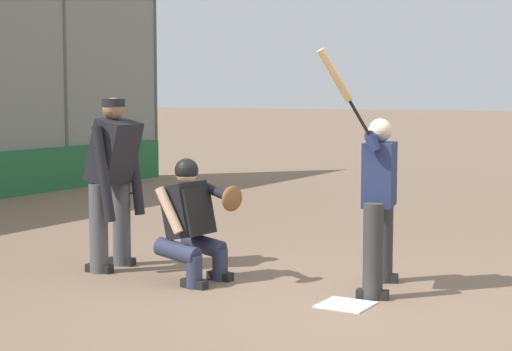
# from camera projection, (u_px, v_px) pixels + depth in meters

# --- Properties ---
(ground_plane) EXTENTS (160.00, 160.00, 0.00)m
(ground_plane) POSITION_uv_depth(u_px,v_px,m) (346.00, 305.00, 7.30)
(ground_plane) COLOR #7A604C
(home_plate_marker) EXTENTS (0.43, 0.43, 0.01)m
(home_plate_marker) POSITION_uv_depth(u_px,v_px,m) (346.00, 305.00, 7.30)
(home_plate_marker) COLOR white
(home_plate_marker) RESTS_ON ground_plane
(batter_at_plate) EXTENTS (1.11, 0.57, 2.19)m
(batter_at_plate) POSITION_uv_depth(u_px,v_px,m) (378.00, 197.00, 7.77)
(batter_at_plate) COLOR #333333
(batter_at_plate) RESTS_ON ground_plane
(catcher_behind_plate) EXTENTS (0.63, 0.75, 1.19)m
(catcher_behind_plate) POSITION_uv_depth(u_px,v_px,m) (193.00, 218.00, 8.14)
(catcher_behind_plate) COLOR #2D334C
(catcher_behind_plate) RESTS_ON ground_plane
(umpire_home) EXTENTS (0.71, 0.46, 1.76)m
(umpire_home) POSITION_uv_depth(u_px,v_px,m) (113.00, 177.00, 8.71)
(umpire_home) COLOR #4C4C51
(umpire_home) RESTS_ON ground_plane
(spare_bat_third_base_side) EXTENTS (0.85, 0.09, 0.07)m
(spare_bat_third_base_side) POSITION_uv_depth(u_px,v_px,m) (111.00, 196.00, 14.74)
(spare_bat_third_base_side) COLOR black
(spare_bat_third_base_side) RESTS_ON ground_plane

